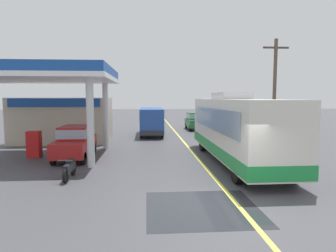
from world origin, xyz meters
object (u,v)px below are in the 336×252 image
(minibus_opposing_lane, at_px, (151,119))
(pedestrian_near_pump, at_px, (84,138))
(coach_bus_main, at_px, (235,130))
(car_trailing_behind_bus, at_px, (195,120))
(motorcycle_parked_forecourt, at_px, (70,168))
(car_at_pump, at_px, (75,140))

(minibus_opposing_lane, bearing_deg, pedestrian_near_pump, -116.97)
(coach_bus_main, distance_m, minibus_opposing_lane, 12.27)
(pedestrian_near_pump, distance_m, car_trailing_behind_bus, 15.66)
(minibus_opposing_lane, height_order, car_trailing_behind_bus, minibus_opposing_lane)
(pedestrian_near_pump, bearing_deg, motorcycle_parked_forecourt, -84.17)
(coach_bus_main, height_order, pedestrian_near_pump, coach_bus_main)
(coach_bus_main, relative_size, car_trailing_behind_bus, 2.63)
(pedestrian_near_pump, bearing_deg, coach_bus_main, -19.98)
(motorcycle_parked_forecourt, bearing_deg, pedestrian_near_pump, 95.83)
(car_at_pump, xyz_separation_m, pedestrian_near_pump, (0.15, 1.55, -0.08))
(minibus_opposing_lane, bearing_deg, motorcycle_parked_forecourt, -104.50)
(motorcycle_parked_forecourt, bearing_deg, car_at_pump, 99.94)
(car_at_pump, xyz_separation_m, car_trailing_behind_bus, (9.18, 14.35, 0.00))
(car_at_pump, height_order, car_trailing_behind_bus, same)
(motorcycle_parked_forecourt, bearing_deg, minibus_opposing_lane, 75.50)
(car_at_pump, xyz_separation_m, motorcycle_parked_forecourt, (0.75, -4.29, -0.57))
(minibus_opposing_lane, distance_m, motorcycle_parked_forecourt, 14.76)
(coach_bus_main, bearing_deg, car_trailing_behind_bus, 88.17)
(minibus_opposing_lane, distance_m, car_trailing_behind_bus, 6.48)
(minibus_opposing_lane, relative_size, car_trailing_behind_bus, 1.46)
(car_at_pump, distance_m, car_trailing_behind_bus, 17.04)
(coach_bus_main, xyz_separation_m, motorcycle_parked_forecourt, (-7.93, -2.74, -1.28))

